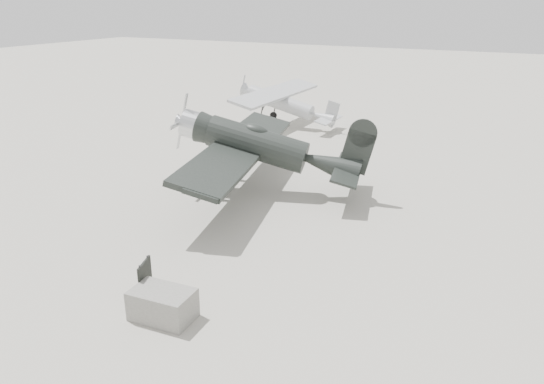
{
  "coord_description": "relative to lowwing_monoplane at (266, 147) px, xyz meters",
  "views": [
    {
      "loc": [
        8.14,
        -16.5,
        8.45
      ],
      "look_at": [
        -0.47,
        0.34,
        1.5
      ],
      "focal_mm": 35.0,
      "sensor_mm": 36.0,
      "label": 1
    }
  ],
  "objects": [
    {
      "name": "highwing_monoplane",
      "position": [
        -5.06,
        12.27,
        -0.29
      ],
      "size": [
        7.32,
        10.24,
        2.93
      ],
      "rotation": [
        0.0,
        0.23,
        -0.01
      ],
      "color": "#A1A3A6",
      "rests_on": "ground"
    },
    {
      "name": "ground",
      "position": [
        2.59,
        -3.9,
        -2.12
      ],
      "size": [
        160.0,
        160.0,
        0.0
      ],
      "primitive_type": "plane",
      "color": "gray",
      "rests_on": "ground"
    },
    {
      "name": "sign_board",
      "position": [
        1.2,
        -9.92,
        -1.33
      ],
      "size": [
        0.35,
        0.88,
        1.31
      ],
      "rotation": [
        0.0,
        0.0,
        0.33
      ],
      "color": "#333333",
      "rests_on": "ground"
    },
    {
      "name": "equipment_block",
      "position": [
        2.22,
        -10.44,
        -1.69
      ],
      "size": [
        1.79,
        1.19,
        0.87
      ],
      "primitive_type": "cube",
      "rotation": [
        0.0,
        0.0,
        0.06
      ],
      "color": "slate",
      "rests_on": "ground"
    },
    {
      "name": "lowwing_monoplane",
      "position": [
        0.0,
        0.0,
        0.0
      ],
      "size": [
        9.02,
        12.46,
        4.01
      ],
      "rotation": [
        0.0,
        0.24,
        0.24
      ],
      "color": "black",
      "rests_on": "ground"
    }
  ]
}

